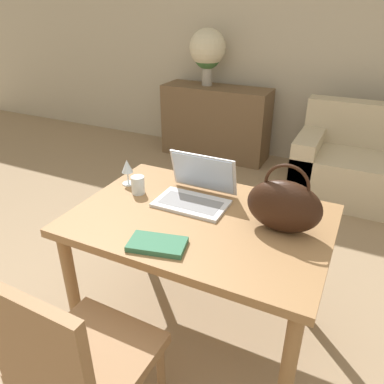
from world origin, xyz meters
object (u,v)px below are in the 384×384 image
Objects in this scene: laptop at (197,189)px; handbag at (284,206)px; flower_vase at (207,51)px; chair at (75,361)px; drinking_glass at (138,185)px; wine_glass at (127,168)px.

handbag is (0.45, -0.09, 0.06)m from laptop.
chair is at bearing -73.95° from flower_vase.
drinking_glass is 0.14m from wine_glass.
chair is at bearing -68.12° from wine_glass.
laptop is at bearing 168.36° from handbag.
wine_glass is 0.87m from handbag.
chair is 1.56× the size of flower_vase.
handbag is 2.85m from flower_vase.
handbag is at bearing -59.44° from flower_vase.
handbag is (0.86, -0.09, 0.03)m from wine_glass.
wine_glass is (-0.11, 0.07, 0.05)m from drinking_glass.
chair is 1.01m from handbag.
laptop is (0.06, 0.88, 0.29)m from chair.
flower_vase is (-0.93, 3.23, 0.64)m from chair.
laptop reaches higher than wine_glass.
drinking_glass is 0.29× the size of handbag.
laptop is 2.46× the size of wine_glass.
wine_glass is (-0.41, -0.01, 0.04)m from laptop.
flower_vase is at bearing 107.69° from chair.
laptop is 0.41m from wine_glass.
laptop reaches higher than chair.
drinking_glass is 0.76m from handbag.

